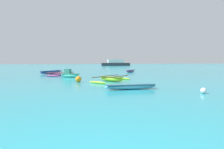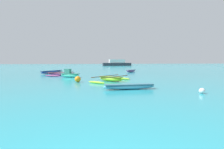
# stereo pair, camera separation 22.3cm
# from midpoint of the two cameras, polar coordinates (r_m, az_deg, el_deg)

# --- Properties ---
(moored_boat_0) EXTENTS (3.86, 4.28, 0.45)m
(moored_boat_0) POSITION_cam_midpoint_polar(r_m,az_deg,el_deg) (24.14, -16.73, 0.18)
(moored_boat_0) COLOR #9C3B75
(moored_boat_0) RESTS_ON ground_plane
(moored_boat_1) EXTENTS (2.38, 1.63, 1.00)m
(moored_boat_1) POSITION_cam_midpoint_polar(r_m,az_deg,el_deg) (21.08, -13.95, 0.03)
(moored_boat_1) COLOR #53E5BF
(moored_boat_1) RESTS_ON ground_plane
(moored_boat_2) EXTENTS (4.40, 4.25, 0.50)m
(moored_boat_2) POSITION_cam_midpoint_polar(r_m,az_deg,el_deg) (16.48, -0.60, -1.41)
(moored_boat_2) COLOR #A7E42D
(moored_boat_2) RESTS_ON ground_plane
(moored_boat_3) EXTENTS (2.35, 2.32, 0.40)m
(moored_boat_3) POSITION_cam_midpoint_polar(r_m,az_deg,el_deg) (30.20, 5.82, 1.18)
(moored_boat_3) COLOR slate
(moored_boat_3) RESTS_ON ground_plane
(moored_boat_4) EXTENTS (3.61, 0.65, 0.36)m
(moored_boat_4) POSITION_cam_midpoint_polar(r_m,az_deg,el_deg) (11.89, 5.60, -3.85)
(moored_boat_4) COLOR #53B6D8
(moored_boat_4) RESTS_ON ground_plane
(moored_boat_5) EXTENTS (2.97, 3.53, 0.47)m
(moored_boat_5) POSITION_cam_midpoint_polar(r_m,az_deg,el_deg) (28.24, -19.46, 0.80)
(moored_boat_5) COLOR #264CA5
(moored_boat_5) RESTS_ON ground_plane
(mooring_buoy_0) EXTENTS (0.55, 0.55, 0.55)m
(mooring_buoy_0) POSITION_cam_midpoint_polar(r_m,az_deg,el_deg) (16.10, -11.32, -1.51)
(mooring_buoy_0) COLOR orange
(mooring_buoy_0) RESTS_ON ground_plane
(mooring_buoy_2) EXTENTS (0.33, 0.33, 0.33)m
(mooring_buoy_2) POSITION_cam_midpoint_polar(r_m,az_deg,el_deg) (11.62, 27.21, -4.69)
(mooring_buoy_2) COLOR white
(mooring_buoy_2) RESTS_ON ground_plane
(distant_ferry) EXTENTS (11.82, 2.60, 2.60)m
(distant_ferry) POSITION_cam_midpoint_polar(r_m,az_deg,el_deg) (73.01, 1.09, 3.72)
(distant_ferry) COLOR #2D333D
(distant_ferry) RESTS_ON ground_plane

